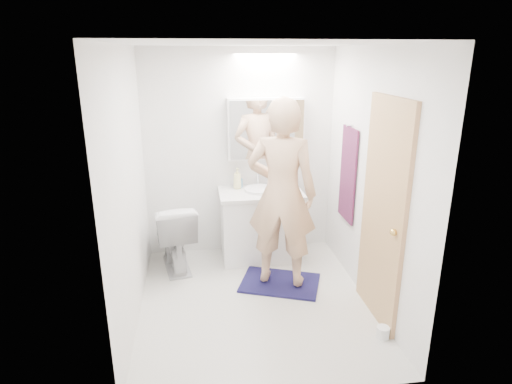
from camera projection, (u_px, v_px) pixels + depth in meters
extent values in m
plane|color=silver|center=(255.00, 301.00, 4.23)|extent=(2.50, 2.50, 0.00)
plane|color=white|center=(254.00, 44.00, 3.49)|extent=(2.50, 2.50, 0.00)
plane|color=white|center=(239.00, 154.00, 5.04)|extent=(2.50, 0.00, 2.50)
plane|color=white|center=(283.00, 243.00, 2.69)|extent=(2.50, 0.00, 2.50)
plane|color=white|center=(128.00, 190.00, 3.71)|extent=(0.00, 2.50, 2.50)
plane|color=white|center=(371.00, 180.00, 4.01)|extent=(0.00, 2.50, 2.50)
cube|color=white|center=(261.00, 226.00, 5.05)|extent=(0.90, 0.55, 0.78)
cube|color=silver|center=(261.00, 193.00, 4.92)|extent=(0.95, 0.58, 0.04)
cylinder|color=white|center=(260.00, 189.00, 4.94)|extent=(0.36, 0.36, 0.03)
cylinder|color=silver|center=(258.00, 179.00, 5.10)|extent=(0.02, 0.02, 0.16)
cube|color=white|center=(266.00, 129.00, 4.92)|extent=(0.88, 0.14, 0.70)
cube|color=silver|center=(267.00, 130.00, 4.85)|extent=(0.84, 0.01, 0.66)
imported|color=silver|center=(174.00, 235.00, 4.81)|extent=(0.56, 0.83, 0.78)
cube|color=#181646|center=(280.00, 283.00, 4.55)|extent=(0.94, 0.80, 0.02)
imported|color=tan|center=(282.00, 194.00, 4.25)|extent=(0.81, 0.67, 1.90)
cube|color=tan|center=(383.00, 213.00, 3.74)|extent=(0.04, 0.80, 2.00)
sphere|color=gold|center=(394.00, 232.00, 3.47)|extent=(0.06, 0.06, 0.06)
cube|color=#131E3C|center=(348.00, 175.00, 4.56)|extent=(0.02, 0.42, 1.00)
cylinder|color=silver|center=(350.00, 126.00, 4.40)|extent=(0.07, 0.02, 0.02)
imported|color=beige|center=(237.00, 178.00, 4.99)|extent=(0.13, 0.13, 0.25)
imported|color=#5999C0|center=(239.00, 181.00, 5.03)|extent=(0.10, 0.10, 0.16)
imported|color=#3C5EB5|center=(274.00, 183.00, 5.08)|extent=(0.13, 0.13, 0.09)
cylinder|color=white|center=(383.00, 332.00, 3.69)|extent=(0.11, 0.11, 0.10)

